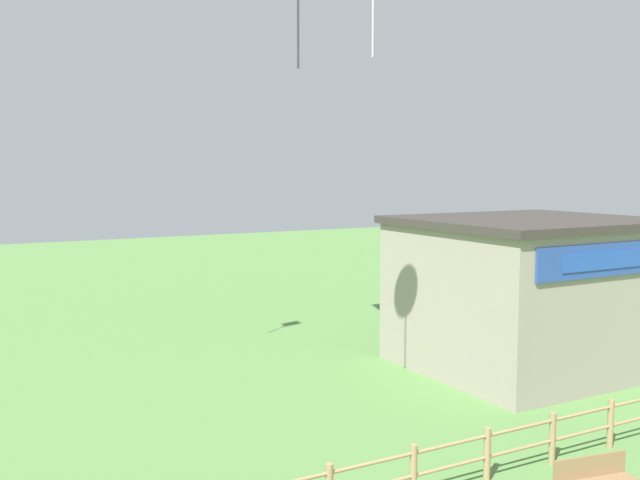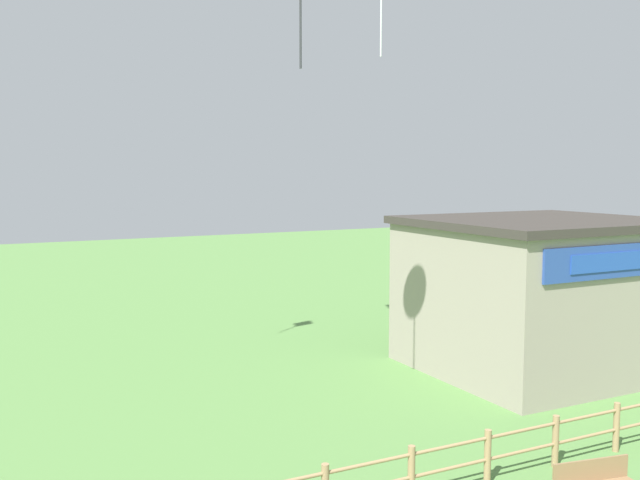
# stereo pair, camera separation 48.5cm
# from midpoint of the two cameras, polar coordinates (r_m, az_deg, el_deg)

# --- Properties ---
(wooden_fence) EXTENTS (16.49, 0.14, 1.11)m
(wooden_fence) POSITION_cam_midpoint_polar(r_m,az_deg,el_deg) (13.69, 3.18, -18.60)
(wooden_fence) COLOR #9E7F56
(wooden_fence) RESTS_ON ground_plane
(seaside_building) EXTENTS (7.36, 6.62, 4.74)m
(seaside_building) POSITION_cam_midpoint_polar(r_m,az_deg,el_deg) (23.42, 15.80, -4.04)
(seaside_building) COLOR gray
(seaside_building) RESTS_ON ground_plane
(park_bench_by_building) EXTENTS (1.67, 0.68, 0.90)m
(park_bench_by_building) POSITION_cam_midpoint_polar(r_m,az_deg,el_deg) (14.85, 20.12, -17.53)
(park_bench_by_building) COLOR olive
(park_bench_by_building) RESTS_ON ground_plane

